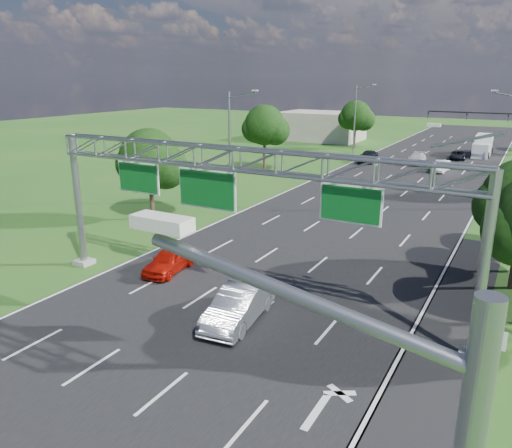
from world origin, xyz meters
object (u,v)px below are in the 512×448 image
Objects in this scene: traffic_signal at (494,124)px; silver_sedan at (239,305)px; box_truck at (483,146)px; sign_gantry at (238,172)px; regulatory_sign at (498,345)px; red_coupe at (170,260)px.

traffic_signal reaches higher than silver_sedan.
box_truck is at bearing 102.72° from traffic_signal.
sign_gantry is at bearing -97.68° from traffic_signal.
box_truck is (-6.56, 61.28, -0.09)m from regulatory_sign.
sign_gantry reaches higher than silver_sedan.
regulatory_sign reaches higher than silver_sedan.
sign_gantry is at bearing -96.98° from box_truck.
silver_sedan is at bearing -59.70° from sign_gantry.
sign_gantry is at bearing 113.97° from silver_sedan.
regulatory_sign reaches higher than red_coupe.
traffic_signal is 2.34× the size of silver_sedan.
traffic_signal is at bearing 95.20° from regulatory_sign.
sign_gantry is 53.51m from traffic_signal.
silver_sedan is 62.18m from box_truck.
red_coupe is at bearing -104.27° from traffic_signal.
sign_gantry reaches higher than box_truck.
red_coupe is 59.67m from box_truck.
silver_sedan is 0.67× the size of box_truck.
box_truck is (4.48, 62.02, 0.56)m from silver_sedan.
sign_gantry reaches higher than regulatory_sign.
red_coupe is at bearing 171.41° from regulatory_sign.
box_truck is at bearing 84.78° from sign_gantry.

